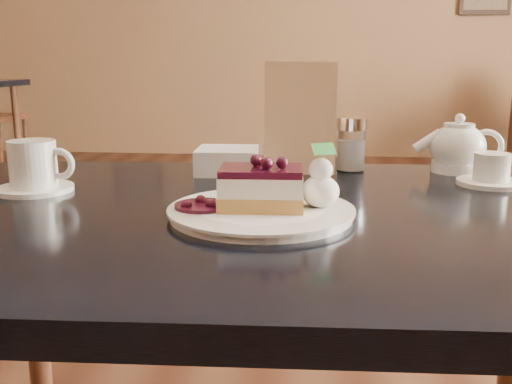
# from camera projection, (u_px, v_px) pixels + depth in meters

# --- Properties ---
(main_table) EXTENTS (1.14, 0.79, 0.70)m
(main_table) POSITION_uv_depth(u_px,v_px,m) (263.00, 257.00, 0.83)
(main_table) COLOR black
(main_table) RESTS_ON ground
(dessert_plate) EXTENTS (0.24, 0.24, 0.01)m
(dessert_plate) POSITION_uv_depth(u_px,v_px,m) (261.00, 212.00, 0.77)
(dessert_plate) COLOR white
(dessert_plate) RESTS_ON main_table
(cheesecake_slice) EXTENTS (0.11, 0.08, 0.06)m
(cheesecake_slice) POSITION_uv_depth(u_px,v_px,m) (261.00, 188.00, 0.76)
(cheesecake_slice) COLOR gold
(cheesecake_slice) RESTS_ON dessert_plate
(whipped_cream) EXTENTS (0.05, 0.05, 0.05)m
(whipped_cream) POSITION_uv_depth(u_px,v_px,m) (320.00, 191.00, 0.76)
(whipped_cream) COLOR white
(whipped_cream) RESTS_ON dessert_plate
(berry_sauce) EXTENTS (0.07, 0.07, 0.01)m
(berry_sauce) POSITION_uv_depth(u_px,v_px,m) (202.00, 206.00, 0.76)
(berry_sauce) COLOR #3D0B1E
(berry_sauce) RESTS_ON dessert_plate
(coffee_set) EXTENTS (0.13, 0.12, 0.08)m
(coffee_set) POSITION_uv_depth(u_px,v_px,m) (35.00, 169.00, 0.91)
(coffee_set) COLOR white
(coffee_set) RESTS_ON main_table
(tea_set) EXTENTS (0.18, 0.22, 0.10)m
(tea_set) POSITION_uv_depth(u_px,v_px,m) (464.00, 153.00, 1.05)
(tea_set) COLOR white
(tea_set) RESTS_ON main_table
(menu_card) EXTENTS (0.13, 0.03, 0.20)m
(menu_card) POSITION_uv_depth(u_px,v_px,m) (300.00, 119.00, 1.05)
(menu_card) COLOR beige
(menu_card) RESTS_ON main_table
(sugar_shaker) EXTENTS (0.06, 0.06, 0.10)m
(sugar_shaker) POSITION_uv_depth(u_px,v_px,m) (351.00, 144.00, 1.08)
(sugar_shaker) COLOR white
(sugar_shaker) RESTS_ON main_table
(napkin_stack) EXTENTS (0.12, 0.12, 0.05)m
(napkin_stack) POSITION_uv_depth(u_px,v_px,m) (227.00, 160.00, 1.07)
(napkin_stack) COLOR white
(napkin_stack) RESTS_ON main_table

